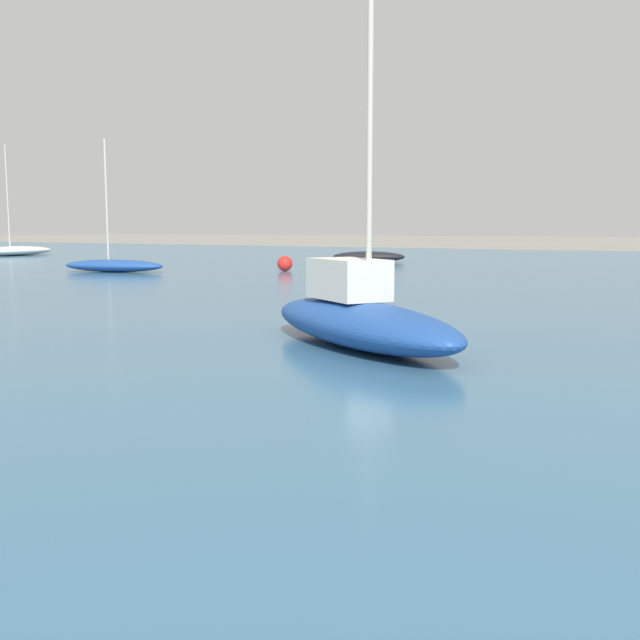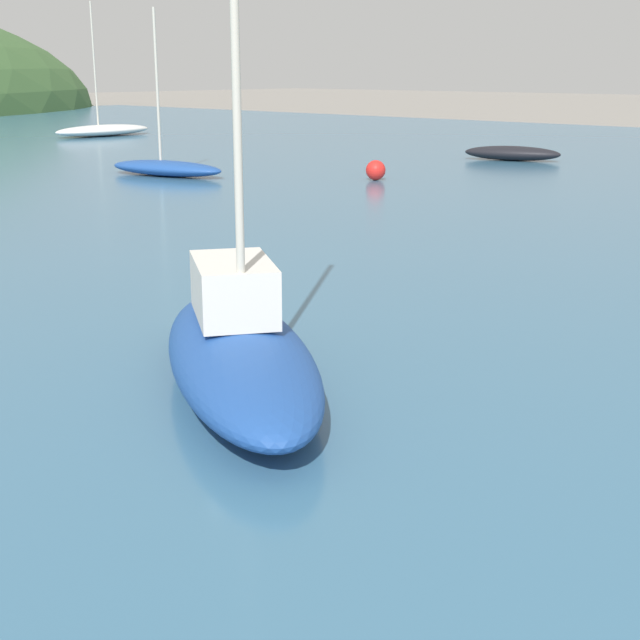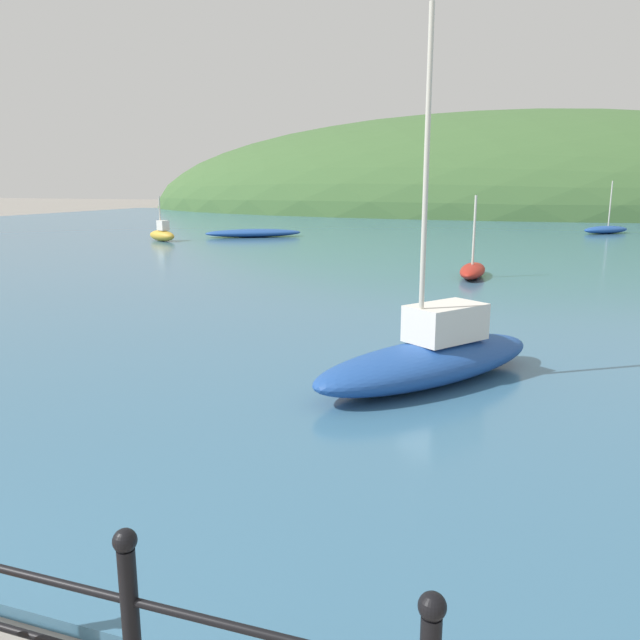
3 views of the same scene
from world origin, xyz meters
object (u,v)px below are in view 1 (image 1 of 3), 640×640
Objects in this scene: boat_far_right at (114,265)px; boat_nearest_quay at (14,251)px; boat_far_left at (359,317)px; boat_red_dinghy at (369,257)px; mooring_buoy at (285,264)px.

boat_far_right is 15.37m from boat_nearest_quay.
boat_nearest_quay reaches higher than boat_far_left.
boat_red_dinghy is (19.32, 8.60, -0.15)m from boat_far_left.
mooring_buoy is at bearing -103.89° from boat_nearest_quay.
mooring_buoy is at bearing 34.14° from boat_far_left.
boat_nearest_quay is 18.66m from mooring_buoy.
boat_red_dinghy is at bearing 0.33° from mooring_buoy.
boat_red_dinghy is 0.72× the size of boat_far_right.
boat_nearest_quay reaches higher than boat_far_right.
boat_nearest_quay is at bearing 76.11° from mooring_buoy.
boat_red_dinghy is at bearing 23.98° from boat_far_left.
boat_nearest_quay reaches higher than boat_red_dinghy.
boat_nearest_quay is at bearing 97.01° from boat_red_dinghy.
boat_far_right is at bearing 53.69° from boat_far_left.
boat_nearest_quay is (17.10, 26.67, -0.12)m from boat_far_left.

